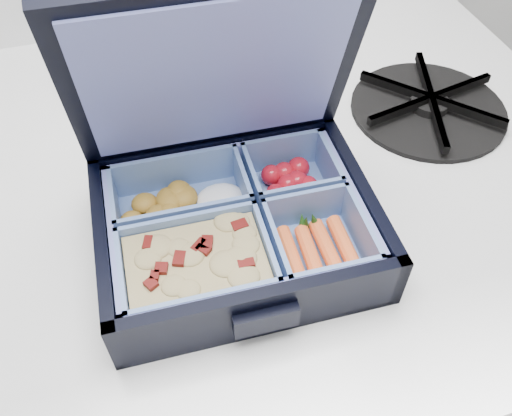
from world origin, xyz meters
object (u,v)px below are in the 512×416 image
object	(u,v)px
stove	(274,348)
burner_grate	(430,102)
fork	(222,129)
bento_box	(237,227)

from	to	relation	value
stove	burner_grate	world-z (taller)	burner_grate
stove	fork	size ratio (longest dim) A/B	6.17
stove	burner_grate	bearing A→B (deg)	-2.21
fork	stove	bearing A→B (deg)	-6.20
stove	bento_box	bearing A→B (deg)	-124.64
bento_box	burner_grate	xyz separation A→B (m)	(0.26, 0.12, -0.02)
stove	fork	world-z (taller)	fork
stove	fork	xyz separation A→B (m)	(-0.06, 0.03, 0.50)
burner_grate	fork	size ratio (longest dim) A/B	1.08
bento_box	stove	bearing A→B (deg)	57.38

